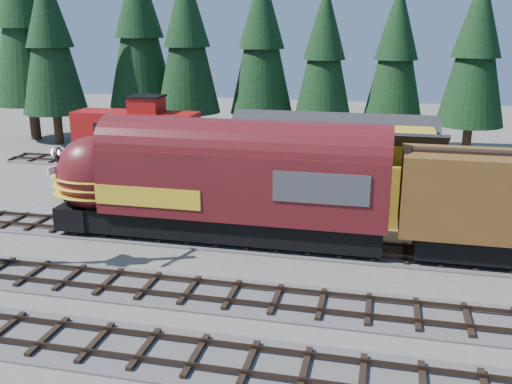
% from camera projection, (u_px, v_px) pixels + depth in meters
% --- Properties ---
extents(ground, '(120.00, 120.00, 0.00)m').
position_uv_depth(ground, '(298.00, 282.00, 24.28)').
color(ground, '#6B665B').
rests_on(ground, ground).
extents(track_spur, '(32.00, 3.20, 0.33)m').
position_uv_depth(track_spur, '(205.00, 168.00, 43.23)').
color(track_spur, '#4C4947').
rests_on(track_spur, ground).
extents(depot, '(12.80, 7.00, 5.30)m').
position_uv_depth(depot, '(327.00, 160.00, 33.25)').
color(depot, gold).
rests_on(depot, ground).
extents(conifer_backdrop, '(79.45, 23.37, 16.36)m').
position_uv_depth(conifer_backdrop, '(392.00, 39.00, 44.97)').
color(conifer_backdrop, black).
rests_on(conifer_backdrop, ground).
extents(locomotive, '(17.39, 3.46, 4.73)m').
position_uv_depth(locomotive, '(207.00, 188.00, 28.37)').
color(locomotive, black).
rests_on(locomotive, ground).
extents(caboose, '(9.57, 2.77, 4.97)m').
position_uv_depth(caboose, '(137.00, 134.00, 43.70)').
color(caboose, black).
rests_on(caboose, ground).
extents(pickup_truck_a, '(6.34, 3.86, 1.64)m').
position_uv_depth(pickup_truck_a, '(107.00, 184.00, 36.04)').
color(pickup_truck_a, black).
rests_on(pickup_truck_a, ground).
extents(pickup_truck_b, '(6.13, 2.53, 1.77)m').
position_uv_depth(pickup_truck_b, '(116.00, 188.00, 35.03)').
color(pickup_truck_b, '#B3B6BC').
rests_on(pickup_truck_b, ground).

